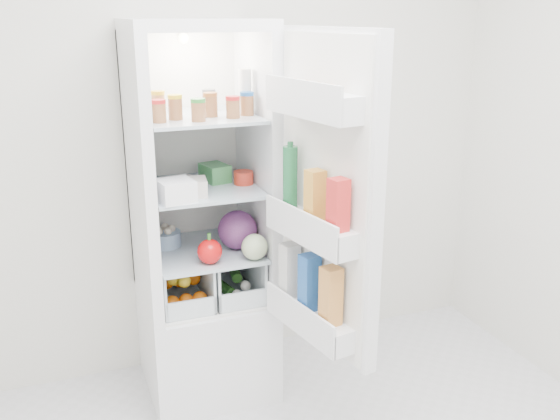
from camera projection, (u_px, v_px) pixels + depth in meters
name	position (u px, v px, depth m)	size (l,w,h in m)	color
room_walls	(368.00, 101.00, 1.73)	(3.02, 3.02, 2.61)	silver
refrigerator	(201.00, 260.00, 3.05)	(0.60, 0.60, 1.80)	white
shelf_low	(204.00, 250.00, 2.98)	(0.49, 0.53, 0.01)	#AEBECC
shelf_mid	(201.00, 188.00, 2.88)	(0.49, 0.53, 0.01)	#AEBECC
shelf_top	(199.00, 117.00, 2.78)	(0.49, 0.53, 0.01)	#AEBECC
crisper_left	(180.00, 279.00, 2.97)	(0.23, 0.46, 0.22)	silver
crisper_right	(229.00, 272.00, 3.06)	(0.23, 0.46, 0.22)	silver
condiment_jars	(199.00, 107.00, 2.71)	(0.46, 0.34, 0.08)	#B21919
squeeze_bottle	(245.00, 91.00, 2.79)	(0.06, 0.06, 0.20)	white
tub_white	(176.00, 191.00, 2.64)	(0.14, 0.14, 0.09)	white
tub_cream	(192.00, 187.00, 2.73)	(0.13, 0.13, 0.07)	beige
tin_red	(244.00, 178.00, 2.91)	(0.09, 0.09, 0.06)	red
foil_tray	(177.00, 183.00, 2.85)	(0.17, 0.13, 0.04)	#BCBCC0
tub_green	(215.00, 173.00, 2.95)	(0.10, 0.14, 0.08)	#3A8044
red_cabbage	(237.00, 230.00, 2.96)	(0.19, 0.19, 0.19)	#4F1B49
bell_pepper	(210.00, 252.00, 2.79)	(0.11, 0.11, 0.11)	red
mushroom_bowl	(165.00, 239.00, 3.00)	(0.15, 0.15, 0.07)	#96B8DF
salad_bag	(255.00, 247.00, 2.83)	(0.12, 0.12, 0.12)	#B0C291
citrus_pile	(182.00, 287.00, 2.93)	(0.20, 0.24, 0.16)	#FF5D0D
veg_pile	(231.00, 281.00, 3.07)	(0.16, 0.30, 0.10)	#1E4617
fridge_door	(323.00, 205.00, 2.48)	(0.27, 0.60, 1.30)	white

